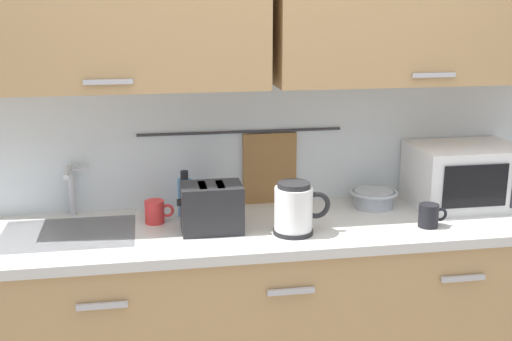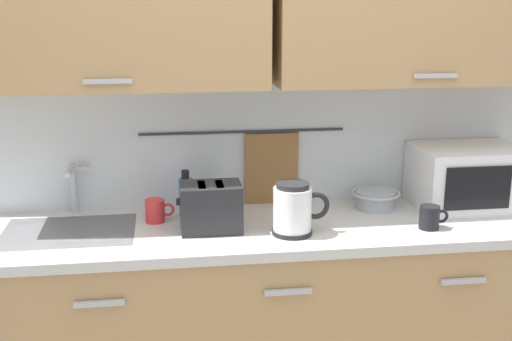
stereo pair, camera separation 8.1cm
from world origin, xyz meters
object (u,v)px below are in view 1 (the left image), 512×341
(dish_soap_bottle, at_px, (185,196))
(mug_by_kettle, at_px, (429,216))
(microwave, at_px, (464,175))
(mixing_bowl, at_px, (374,197))
(mug_near_sink, at_px, (155,212))
(toaster, at_px, (212,207))
(electric_kettle, at_px, (295,209))

(dish_soap_bottle, relative_size, mug_by_kettle, 1.63)
(microwave, height_order, mixing_bowl, microwave)
(mug_near_sink, xyz_separation_m, toaster, (0.22, -0.13, 0.05))
(mug_near_sink, xyz_separation_m, mixing_bowl, (0.96, 0.05, -0.00))
(microwave, distance_m, electric_kettle, 0.86)
(mixing_bowl, bearing_deg, microwave, -4.11)
(mixing_bowl, bearing_deg, mug_by_kettle, -64.98)
(mug_near_sink, relative_size, mixing_bowl, 0.56)
(electric_kettle, bearing_deg, dish_soap_bottle, 144.25)
(dish_soap_bottle, bearing_deg, microwave, -2.58)
(mixing_bowl, height_order, mug_by_kettle, mug_by_kettle)
(electric_kettle, bearing_deg, toaster, 164.25)
(electric_kettle, relative_size, dish_soap_bottle, 1.16)
(microwave, bearing_deg, electric_kettle, -163.95)
(electric_kettle, xyz_separation_m, mug_by_kettle, (0.55, -0.02, -0.05))
(toaster, bearing_deg, mixing_bowl, 13.58)
(dish_soap_bottle, height_order, mixing_bowl, dish_soap_bottle)
(microwave, relative_size, mixing_bowl, 2.15)
(electric_kettle, bearing_deg, mug_near_sink, 157.60)
(microwave, height_order, mug_near_sink, microwave)
(toaster, bearing_deg, mug_near_sink, 149.06)
(microwave, xyz_separation_m, mixing_bowl, (-0.41, 0.03, -0.09))
(electric_kettle, height_order, mixing_bowl, electric_kettle)
(mug_near_sink, relative_size, mug_by_kettle, 1.00)
(dish_soap_bottle, height_order, mug_by_kettle, dish_soap_bottle)
(dish_soap_bottle, bearing_deg, mixing_bowl, -1.83)
(mug_near_sink, height_order, mixing_bowl, mug_near_sink)
(microwave, relative_size, toaster, 1.80)
(microwave, bearing_deg, dish_soap_bottle, 177.42)
(electric_kettle, height_order, toaster, electric_kettle)
(mug_by_kettle, bearing_deg, toaster, 173.01)
(microwave, xyz_separation_m, mug_by_kettle, (-0.27, -0.26, -0.09))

